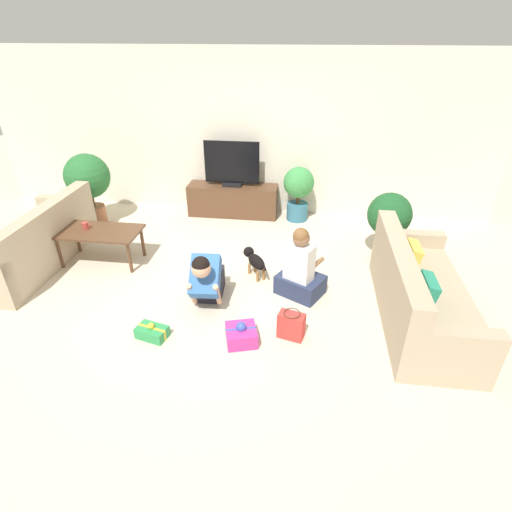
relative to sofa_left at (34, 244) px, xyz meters
name	(u,v)px	position (x,y,z in m)	size (l,w,h in m)	color
ground_plane	(205,293)	(2.43, -0.38, -0.30)	(16.00, 16.00, 0.00)	beige
wall_back	(239,135)	(2.43, 2.25, 1.00)	(8.40, 0.06, 2.60)	silver
sofa_left	(34,244)	(0.00, 0.00, 0.00)	(0.84, 2.05, 0.84)	tan
sofa_right	(418,295)	(4.85, -0.53, 0.00)	(0.84, 2.05, 0.84)	tan
coffee_table	(99,234)	(0.86, 0.18, 0.12)	(1.09, 0.57, 0.47)	brown
tv_console	(233,200)	(2.35, 1.97, -0.04)	(1.50, 0.41, 0.53)	brown
tv	(232,166)	(2.35, 1.97, 0.56)	(0.90, 0.20, 0.74)	black
potted_plant_corner_right	(389,217)	(4.71, 0.84, 0.30)	(0.59, 0.59, 0.93)	#A36042
potted_plant_corner_left	(88,180)	(0.15, 1.37, 0.43)	(0.70, 0.70, 1.14)	#A36042
potted_plant_back_right	(298,189)	(3.45, 1.92, 0.24)	(0.50, 0.50, 0.89)	#336B84
person_kneeling	(207,278)	(2.52, -0.58, 0.05)	(0.37, 0.79, 0.77)	#23232D
person_sitting	(300,271)	(3.56, -0.25, 0.03)	(0.65, 0.62, 0.90)	#283351
dog	(255,260)	(2.97, 0.10, -0.07)	(0.36, 0.44, 0.33)	black
gift_box_a	(152,332)	(2.07, -1.24, -0.23)	(0.35, 0.27, 0.18)	#2D934C
gift_box_b	(241,334)	(3.01, -1.19, -0.21)	(0.38, 0.38, 0.24)	#CC3389
gift_bag_a	(291,325)	(3.51, -1.05, -0.15)	(0.30, 0.21, 0.31)	red
mug	(85,226)	(0.67, 0.21, 0.22)	(0.12, 0.08, 0.09)	#B23D38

